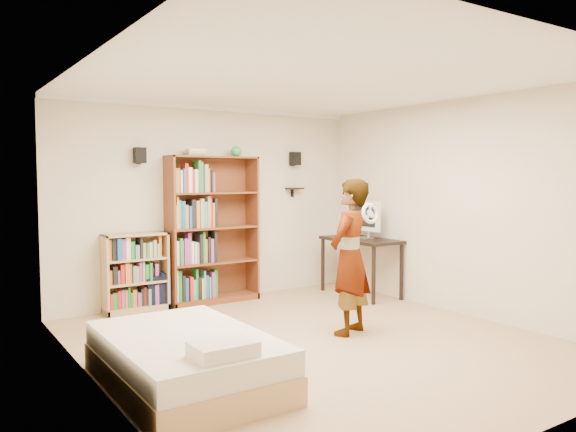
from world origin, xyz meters
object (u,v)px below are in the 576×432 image
object	(u,v)px
computer_desk	(361,267)
daybed	(186,353)
tall_bookshelf	(213,230)
low_bookshelf	(136,273)
person	(350,257)

from	to	relation	value
computer_desk	daybed	xyz separation A→B (m)	(-3.56, -1.91, -0.15)
tall_bookshelf	low_bookshelf	xyz separation A→B (m)	(-1.08, 0.03, -0.50)
computer_desk	person	world-z (taller)	person
low_bookshelf	computer_desk	size ratio (longest dim) A/B	0.82
computer_desk	person	size ratio (longest dim) A/B	0.72
low_bookshelf	person	world-z (taller)	person
daybed	tall_bookshelf	bearing A→B (deg)	59.74
tall_bookshelf	person	bearing A→B (deg)	-76.00
computer_desk	person	xyz separation A→B (m)	(-1.44, -1.47, 0.44)
low_bookshelf	person	size ratio (longest dim) A/B	0.59
computer_desk	daybed	distance (m)	4.05
tall_bookshelf	computer_desk	world-z (taller)	tall_bookshelf
daybed	low_bookshelf	bearing A→B (deg)	79.79
daybed	person	distance (m)	2.25
tall_bookshelf	computer_desk	bearing A→B (deg)	-21.09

